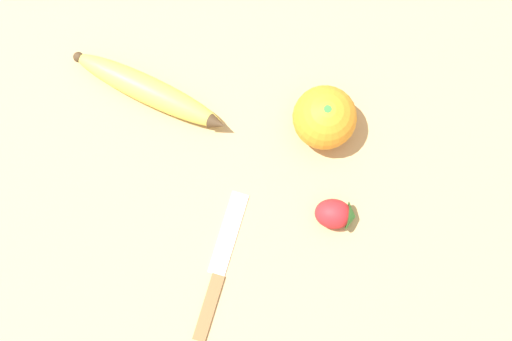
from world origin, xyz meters
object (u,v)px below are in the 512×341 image
at_px(paring_knife, 220,271).
at_px(banana, 150,91).
at_px(strawberry, 336,214).
at_px(orange, 325,118).

bearing_deg(paring_knife, banana, 128.51).
xyz_separation_m(strawberry, paring_knife, (-0.08, 0.14, -0.02)).
relative_size(orange, strawberry, 1.53).
bearing_deg(strawberry, banana, 153.36).
bearing_deg(orange, banana, 84.45).
bearing_deg(strawberry, orange, 104.42).
distance_m(banana, orange, 0.23).
distance_m(banana, paring_knife, 0.25).
bearing_deg(strawberry, paring_knife, -146.98).
height_order(orange, strawberry, orange).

